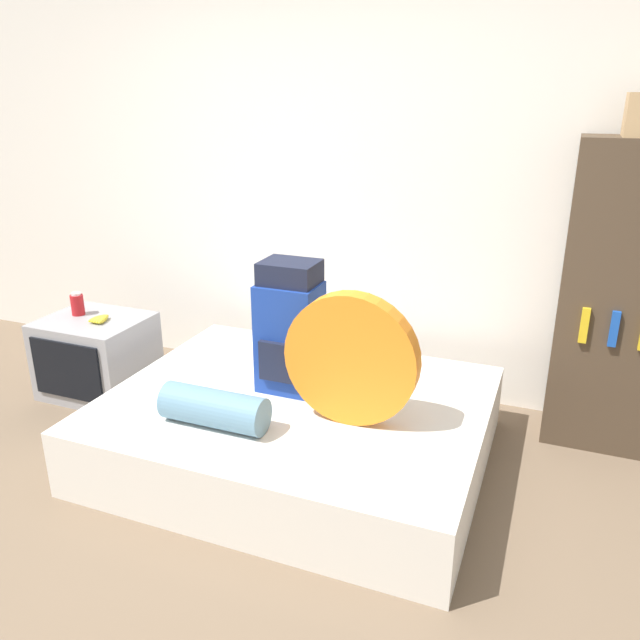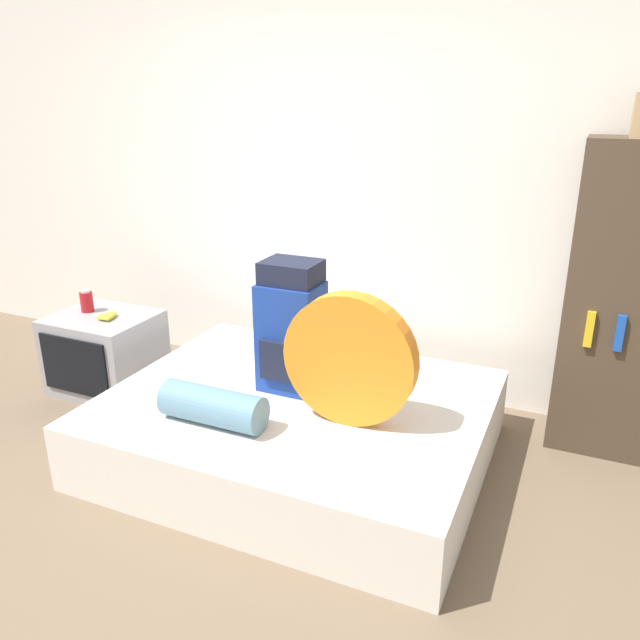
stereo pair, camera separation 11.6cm
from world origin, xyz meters
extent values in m
plane|color=brown|center=(0.00, 0.00, 0.00)|extent=(16.00, 16.00, 0.00)
cube|color=white|center=(0.00, 1.93, 1.30)|extent=(8.00, 0.05, 2.60)
cube|color=silver|center=(0.20, 0.88, 0.18)|extent=(1.94, 1.57, 0.35)
cube|color=navy|center=(0.13, 0.98, 0.65)|extent=(0.31, 0.25, 0.58)
cube|color=#191E33|center=(0.13, 0.99, 1.00)|extent=(0.29, 0.23, 0.12)
cube|color=#191E33|center=(0.13, 0.84, 0.56)|extent=(0.22, 0.03, 0.21)
cylinder|color=orange|center=(0.54, 0.76, 0.68)|extent=(0.65, 0.10, 0.65)
cylinder|color=#5B849E|center=(-0.04, 0.47, 0.45)|extent=(0.52, 0.18, 0.18)
cube|color=#939399|center=(-1.31, 1.12, 0.25)|extent=(0.63, 0.54, 0.51)
cube|color=black|center=(-1.31, 0.84, 0.27)|extent=(0.51, 0.02, 0.37)
cylinder|color=#B2191E|center=(-1.45, 1.15, 0.58)|extent=(0.08, 0.08, 0.13)
cylinder|color=white|center=(-1.45, 1.15, 0.65)|extent=(0.06, 0.06, 0.02)
ellipsoid|color=yellow|center=(-1.25, 1.10, 0.53)|extent=(0.08, 0.14, 0.04)
ellipsoid|color=yellow|center=(-1.24, 1.10, 0.53)|extent=(0.06, 0.14, 0.04)
ellipsoid|color=yellow|center=(-1.23, 1.10, 0.53)|extent=(0.04, 0.14, 0.04)
ellipsoid|color=yellow|center=(-1.22, 1.10, 0.53)|extent=(0.06, 0.14, 0.04)
ellipsoid|color=yellow|center=(-1.21, 1.10, 0.53)|extent=(0.08, 0.14, 0.04)
cube|color=#473828|center=(1.77, 1.68, 0.83)|extent=(0.70, 0.33, 1.66)
cube|color=gold|center=(1.56, 1.50, 0.73)|extent=(0.04, 0.02, 0.19)
cube|color=#194CB2|center=(1.70, 1.50, 0.73)|extent=(0.04, 0.02, 0.19)
camera|label=1|loc=(1.40, -1.79, 1.86)|focal=35.00mm
camera|label=2|loc=(1.51, -1.75, 1.86)|focal=35.00mm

